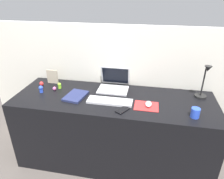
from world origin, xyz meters
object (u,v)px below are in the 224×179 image
Objects in this scene: mouse at (148,104)px; toy_figurine_red at (41,84)px; notebook_pad at (76,96)px; toy_figurine_blue at (41,89)px; picture_frame at (52,77)px; laptop at (114,83)px; coffee_mug at (195,113)px; keyboard at (110,101)px; desk_lamp at (204,83)px; cell_phone at (123,110)px; toy_figurine_lime at (60,85)px; toy_figurine_pink at (54,89)px.

toy_figurine_red is (-1.13, 0.21, 0.00)m from mouse.
notebook_pad is 0.37m from toy_figurine_blue.
picture_frame is at bearing 45.11° from toy_figurine_red.
coffee_mug is at bearing -28.78° from laptop.
mouse is 2.03× the size of toy_figurine_red.
keyboard is 1.71× the size of notebook_pad.
desk_lamp is (0.48, 0.24, 0.14)m from mouse.
keyboard is 0.34m from notebook_pad.
desk_lamp reaches higher than toy_figurine_red.
desk_lamp is (0.69, 0.36, 0.15)m from cell_phone.
toy_figurine_red reaches higher than mouse.
picture_frame is at bearing 138.81° from toy_figurine_lime.
toy_figurine_pink is at bearing -175.54° from desk_lamp.
toy_figurine_blue is at bearing -62.87° from toy_figurine_red.
cell_phone is 0.97m from toy_figurine_red.
mouse is at bearing 5.49° from notebook_pad.
keyboard is 0.60m from toy_figurine_lime.
toy_figurine_pink is (-0.60, 0.13, 0.01)m from keyboard.
coffee_mug is at bearing -15.55° from mouse.
desk_lamp is 7.00× the size of toy_figurine_red.
laptop is 0.90× the size of desk_lamp.
cell_phone is 0.59m from coffee_mug.
toy_figurine_lime is 0.21m from toy_figurine_red.
toy_figurine_blue is at bearing 174.90° from keyboard.
notebook_pad is at bearing 173.45° from keyboard.
desk_lamp reaches higher than toy_figurine_lime.
toy_figurine_lime reaches higher than notebook_pad.
toy_figurine_lime is at bearing -41.19° from picture_frame.
cell_phone is 0.50m from notebook_pad.
desk_lamp reaches higher than toy_figurine_blue.
notebook_pad is 5.06× the size of toy_figurine_red.
notebook_pad is at bearing 172.23° from coffee_mug.
toy_figurine_pink is at bearing -22.48° from toy_figurine_red.
desk_lamp is 1.55m from toy_figurine_blue.
notebook_pad is 2.95× the size of coffee_mug.
toy_figurine_pink is (-0.73, 0.25, 0.01)m from cell_phone.
picture_frame is at bearing 119.41° from toy_figurine_pink.
keyboard is 10.42× the size of toy_figurine_pink.
laptop reaches higher than toy_figurine_lime.
coffee_mug is 2.07× the size of toy_figurine_pink.
keyboard is at bearing -14.74° from toy_figurine_red.
laptop reaches higher than toy_figurine_blue.
mouse is at bearing -7.95° from toy_figurine_pink.
mouse is 0.64× the size of picture_frame.
toy_figurine_lime is at bearing -177.71° from desk_lamp.
picture_frame is 3.16× the size of toy_figurine_red.
toy_figurine_blue is 0.16m from toy_figurine_red.
toy_figurine_lime is at bearing 168.41° from mouse.
toy_figurine_lime is 0.07m from toy_figurine_pink.
keyboard is at bearing 179.69° from mouse.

